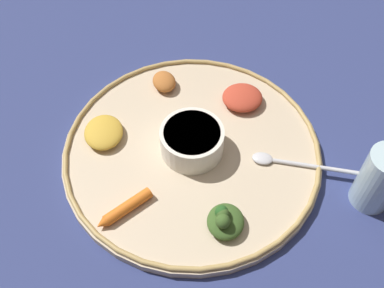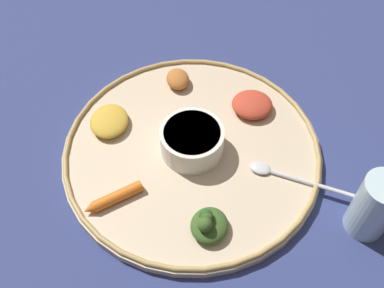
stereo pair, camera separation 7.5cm
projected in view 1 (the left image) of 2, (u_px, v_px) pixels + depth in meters
The scene contains 11 objects.
ground_plane at pixel (192, 155), 0.77m from camera, with size 2.40×2.40×0.00m, color navy.
platter at pixel (192, 152), 0.76m from camera, with size 0.43×0.43×0.02m, color #C6B293.
platter_rim at pixel (192, 148), 0.76m from camera, with size 0.42×0.42×0.01m, color tan.
center_bowl at pixel (192, 140), 0.74m from camera, with size 0.10×0.10×0.05m.
spoon at pixel (290, 163), 0.74m from camera, with size 0.08×0.17×0.01m.
greens_pile at pixel (225, 220), 0.66m from camera, with size 0.08×0.07×0.04m.
carrot_near_spoon at pixel (125, 209), 0.68m from camera, with size 0.09×0.05×0.02m.
mound_chickpea at pixel (164, 82), 0.83m from camera, with size 0.05×0.04×0.02m, color #B2662D.
mound_lentil_yellow at pixel (104, 132), 0.77m from camera, with size 0.08×0.07×0.02m, color gold.
mound_berbere_red at pixel (242, 98), 0.81m from camera, with size 0.07×0.07×0.03m, color #B73D28.
drinking_glass at pixel (378, 182), 0.68m from camera, with size 0.06×0.06×0.11m.
Camera 1 is at (0.38, 0.23, 0.63)m, focal length 42.67 mm.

